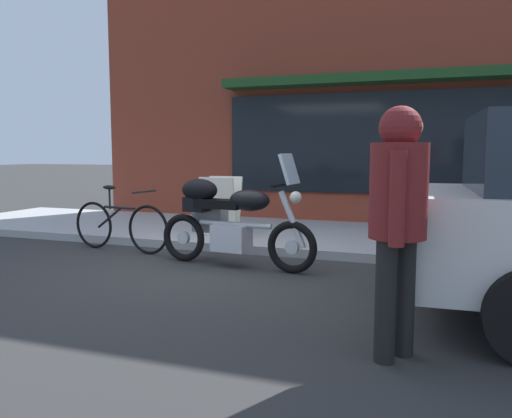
# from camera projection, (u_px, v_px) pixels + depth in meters

# --- Properties ---
(ground_plane) EXTENTS (80.00, 80.00, 0.00)m
(ground_plane) POSITION_uv_depth(u_px,v_px,m) (196.00, 270.00, 6.17)
(ground_plane) COLOR #2F2F2F
(touring_motorcycle) EXTENTS (2.11, 0.81, 1.38)m
(touring_motorcycle) POSITION_uv_depth(u_px,v_px,m) (227.00, 218.00, 6.36)
(touring_motorcycle) COLOR black
(touring_motorcycle) RESTS_ON ground_plane
(parked_bicycle) EXTENTS (1.67, 0.48, 0.93)m
(parked_bicycle) POSITION_uv_depth(u_px,v_px,m) (120.00, 225.00, 7.30)
(parked_bicycle) COLOR black
(parked_bicycle) RESTS_ON ground_plane
(pedestrian_walking) EXTENTS (0.40, 0.56, 1.71)m
(pedestrian_walking) POSITION_uv_depth(u_px,v_px,m) (398.00, 203.00, 3.42)
(pedestrian_walking) COLOR black
(pedestrian_walking) RESTS_ON ground_plane
(sandwich_board_sign) EXTENTS (0.55, 0.41, 0.90)m
(sandwich_board_sign) POSITION_uv_depth(u_px,v_px,m) (221.00, 206.00, 7.89)
(sandwich_board_sign) COLOR silver
(sandwich_board_sign) RESTS_ON sidewalk_curb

